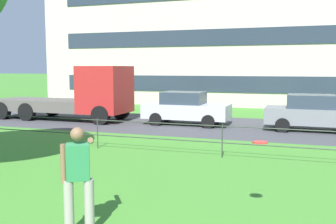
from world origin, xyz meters
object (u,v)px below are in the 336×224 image
car_silver_center (186,108)px  car_grey_far_left (313,113)px  flatbed_truck_right (80,96)px  person_thrower (78,177)px  frisbee (260,142)px  apartment_building_background (227,3)px

car_silver_center → car_grey_far_left: 5.63m
flatbed_truck_right → car_silver_center: (5.54, 0.29, -0.44)m
person_thrower → car_silver_center: size_ratio=0.43×
person_thrower → car_grey_far_left: size_ratio=0.43×
frisbee → apartment_building_background: apartment_building_background is taller
apartment_building_background → flatbed_truck_right: bearing=-105.4°
flatbed_truck_right → apartment_building_background: 17.97m
person_thrower → car_silver_center: 12.47m
person_thrower → frisbee: 3.13m
flatbed_truck_right → car_grey_far_left: size_ratio=1.83×
frisbee → apartment_building_background: 27.86m
frisbee → person_thrower: bearing=-148.8°
car_silver_center → flatbed_truck_right: bearing=-177.0°
flatbed_truck_right → apartment_building_background: (4.42, 16.02, 6.83)m
apartment_building_background → car_silver_center: bearing=-85.9°
car_grey_far_left → apartment_building_background: apartment_building_background is taller
person_thrower → car_silver_center: (-1.87, 12.33, -0.16)m
car_grey_far_left → person_thrower: bearing=-107.1°
car_silver_center → apartment_building_background: 17.36m
person_thrower → apartment_building_background: apartment_building_background is taller
frisbee → car_grey_far_left: bearing=84.0°
person_thrower → frisbee: size_ratio=4.64×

